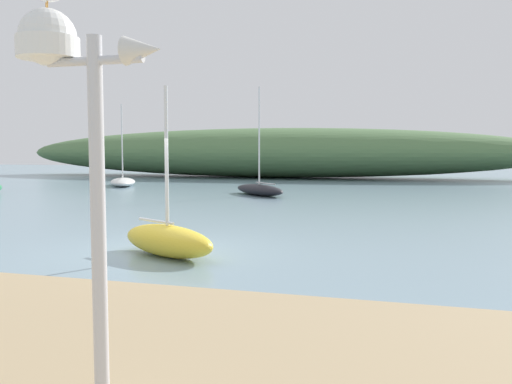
{
  "coord_description": "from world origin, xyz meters",
  "views": [
    {
      "loc": [
        5.44,
        -10.75,
        2.25
      ],
      "look_at": [
        1.29,
        3.83,
        1.05
      ],
      "focal_mm": 37.14,
      "sensor_mm": 36.0,
      "label": 1
    }
  ],
  "objects_px": {
    "mast_structure": "(67,82)",
    "sailboat_far_right": "(259,189)",
    "sailboat_off_point": "(168,240)",
    "sailboat_east_reach": "(123,182)"
  },
  "relations": [
    {
      "from": "mast_structure",
      "to": "sailboat_far_right",
      "type": "height_order",
      "value": "sailboat_far_right"
    },
    {
      "from": "mast_structure",
      "to": "sailboat_off_point",
      "type": "xyz_separation_m",
      "value": [
        -2.25,
        6.52,
        -2.44
      ]
    },
    {
      "from": "sailboat_off_point",
      "to": "sailboat_far_right",
      "type": "height_order",
      "value": "sailboat_far_right"
    },
    {
      "from": "sailboat_off_point",
      "to": "sailboat_east_reach",
      "type": "distance_m",
      "value": 23.3
    },
    {
      "from": "sailboat_far_right",
      "to": "sailboat_east_reach",
      "type": "relative_size",
      "value": 1.05
    },
    {
      "from": "sailboat_east_reach",
      "to": "mast_structure",
      "type": "bearing_deg",
      "value": -60.73
    },
    {
      "from": "sailboat_off_point",
      "to": "sailboat_far_right",
      "type": "relative_size",
      "value": 0.66
    },
    {
      "from": "mast_structure",
      "to": "sailboat_far_right",
      "type": "bearing_deg",
      "value": 101.62
    },
    {
      "from": "mast_structure",
      "to": "sailboat_east_reach",
      "type": "xyz_separation_m",
      "value": [
        -14.69,
        26.22,
        -2.51
      ]
    },
    {
      "from": "mast_structure",
      "to": "sailboat_east_reach",
      "type": "distance_m",
      "value": 30.16
    }
  ]
}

